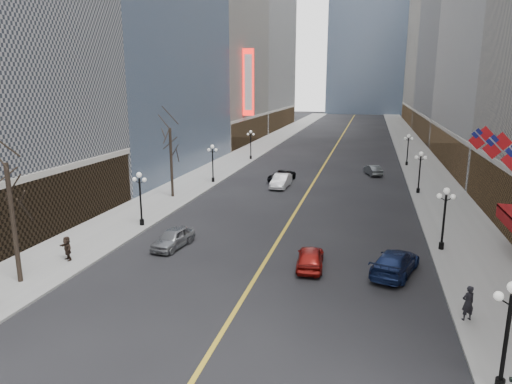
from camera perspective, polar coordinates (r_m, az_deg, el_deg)
The scene contains 27 objects.
sidewalk_east at distance 74.51m, azimuth 19.78°, elevation 3.57°, with size 6.00×230.00×0.15m, color gray.
sidewalk_west at distance 76.88m, azimuth -1.49°, elevation 4.63°, with size 6.00×230.00×0.15m, color gray.
lane_line at distance 84.27m, azimuth 9.62°, elevation 5.17°, with size 0.25×200.00×0.02m, color gold.
bldg_east_c at distance 112.40m, azimuth 27.53°, elevation 18.28°, with size 26.60×40.60×48.80m.
bldg_east_d at distance 155.24m, azimuth 24.11°, elevation 19.43°, with size 26.60×46.60×62.80m.
bldg_west_c at distance 98.17m, azimuth -8.32°, elevation 21.09°, with size 26.60×30.60×50.80m.
streetlamp_east_0 at distance 20.05m, azimuth 28.98°, elevation -14.42°, with size 1.26×0.44×4.52m.
streetlamp_east_1 at distance 34.77m, azimuth 22.51°, elevation -2.34°, with size 1.26×0.44×4.52m.
streetlamp_east_2 at distance 52.24m, azimuth 19.81°, elevation 2.85°, with size 1.26×0.44×4.52m.
streetlamp_east_3 at distance 69.97m, azimuth 18.46°, elevation 5.43°, with size 1.26×0.44×4.52m.
streetlamp_west_1 at distance 38.88m, azimuth -14.28°, elevation -0.14°, with size 1.26×0.44×4.52m.
streetlamp_west_2 at distance 55.06m, azimuth -5.44°, elevation 4.08°, with size 1.26×0.44×4.52m.
streetlamp_west_3 at distance 72.10m, azimuth -0.66°, elevation 6.32°, with size 1.26×0.44×4.52m.
flag_4 at distance 36.58m, azimuth 28.15°, elevation 4.86°, with size 2.87×0.12×2.87m.
flag_5 at distance 41.42m, azimuth 26.54°, elevation 5.84°, with size 2.87×0.12×2.87m.
awning_c at distance 35.65m, azimuth 29.39°, elevation -2.39°, with size 1.40×4.00×0.93m.
theatre_marquee at distance 86.15m, azimuth -0.95°, elevation 13.53°, with size 2.00×0.55×12.00m.
tree_west_near at distance 29.60m, azimuth -28.58°, elevation 1.10°, with size 3.60×3.60×7.92m.
tree_west_far at distance 47.89m, azimuth -10.67°, elevation 6.57°, with size 3.60×3.60×7.92m.
car_nb_near at distance 34.05m, azimuth -10.33°, elevation -5.69°, with size 1.68×4.19×1.43m, color #93969A.
car_nb_mid at distance 52.86m, azimuth 3.16°, elevation 1.40°, with size 1.66×4.76×1.57m, color silver.
car_nb_far at distance 56.31m, azimuth 3.19°, elevation 2.01°, with size 2.19×4.75×1.32m, color black.
car_sb_near at distance 30.26m, azimuth 16.99°, elevation -8.43°, with size 2.15×5.28×1.53m, color #121E44.
car_sb_mid at distance 30.13m, azimuth 6.80°, elevation -8.12°, with size 1.69×4.19×1.43m, color maroon.
car_sb_far at distance 61.98m, azimuth 14.42°, elevation 2.66°, with size 1.41×4.05×1.34m, color #4B5053.
ped_ne_corner at distance 25.62m, azimuth 24.97°, elevation -12.46°, with size 0.67×0.49×1.84m, color black.
ped_west_far at distance 33.25m, azimuth -22.53°, elevation -6.51°, with size 1.53×0.44×1.65m, color black.
Camera 1 is at (6.42, -3.21, 11.67)m, focal length 32.00 mm.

